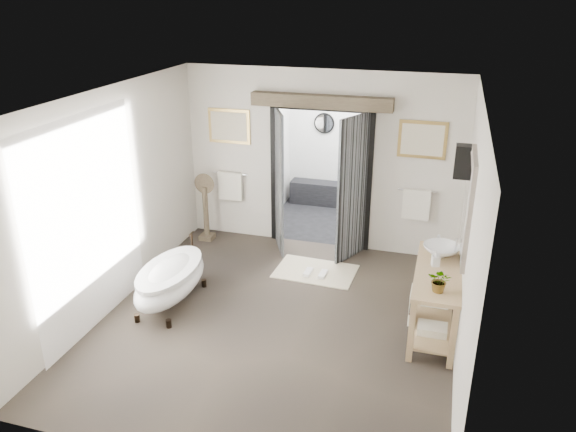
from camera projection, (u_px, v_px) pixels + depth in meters
The scene contains 13 objects.
ground_plane at pixel (275, 321), 7.32m from camera, with size 5.00×5.00×0.00m, color #473C31.
room_shell at pixel (268, 190), 6.51m from camera, with size 4.52×5.02×2.91m.
shower_room at pixel (338, 167), 10.52m from camera, with size 2.22×2.01×2.51m.
back_wall_dressing at pixel (319, 157), 8.78m from camera, with size 3.82×0.77×2.52m.
clawfoot_tub at pixel (171, 279), 7.60m from camera, with size 0.69×1.55×0.76m.
vanity at pixel (434, 295), 6.96m from camera, with size 0.57×1.60×0.85m.
pedestal_mirror at pixel (206, 211), 9.50m from camera, with size 0.35×0.23×1.18m.
rug at pixel (316, 271), 8.58m from camera, with size 1.20×0.80×0.01m, color beige.
slippers at pixel (315, 273), 8.46m from camera, with size 0.34×0.25×0.05m.
basin at pixel (441, 251), 7.13m from camera, with size 0.47×0.47×0.16m, color white.
plant at pixel (440, 281), 6.29m from camera, with size 0.26×0.22×0.28m, color gray.
soap_bottle_a at pixel (436, 258), 6.89m from camera, with size 0.09×0.10×0.21m, color gray.
soap_bottle_b at pixel (438, 241), 7.41m from camera, with size 0.13×0.13×0.17m, color gray.
Camera 1 is at (1.90, -5.94, 4.07)m, focal length 35.00 mm.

